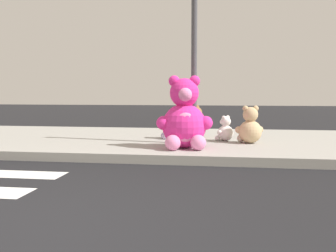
% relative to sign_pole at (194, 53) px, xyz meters
% --- Properties ---
extents(ground_plane, '(60.00, 60.00, 0.00)m').
position_rel_sign_pole_xyz_m(ground_plane, '(-1.00, -4.40, -1.85)').
color(ground_plane, black).
extents(sidewalk, '(28.00, 4.40, 0.15)m').
position_rel_sign_pole_xyz_m(sidewalk, '(-1.00, 0.80, -1.77)').
color(sidewalk, '#9E9B93').
rests_on(sidewalk, ground_plane).
extents(sign_pole, '(0.56, 0.11, 3.20)m').
position_rel_sign_pole_xyz_m(sign_pole, '(0.00, 0.00, 0.00)').
color(sign_pole, '#4C4C51').
rests_on(sign_pole, sidewalk).
extents(plush_pink_large, '(0.96, 0.88, 1.26)m').
position_rel_sign_pole_xyz_m(plush_pink_large, '(-0.12, -0.59, -1.20)').
color(plush_pink_large, '#F22D93').
rests_on(plush_pink_large, sidewalk).
extents(plush_brown, '(0.49, 0.53, 0.69)m').
position_rel_sign_pole_xyz_m(plush_brown, '(-0.06, 1.02, -1.42)').
color(plush_brown, olive).
rests_on(plush_brown, sidewalk).
extents(plush_tan, '(0.54, 0.51, 0.72)m').
position_rel_sign_pole_xyz_m(plush_tan, '(1.05, 0.24, -1.41)').
color(plush_tan, tan).
rests_on(plush_tan, sidewalk).
extents(plush_lavender, '(0.41, 0.43, 0.57)m').
position_rel_sign_pole_xyz_m(plush_lavender, '(-0.54, 0.69, -1.47)').
color(plush_lavender, '#B28CD8').
rests_on(plush_lavender, sidewalk).
extents(plush_white, '(0.37, 0.35, 0.51)m').
position_rel_sign_pole_xyz_m(plush_white, '(0.58, 0.51, -1.49)').
color(plush_white, white).
rests_on(plush_white, sidewalk).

